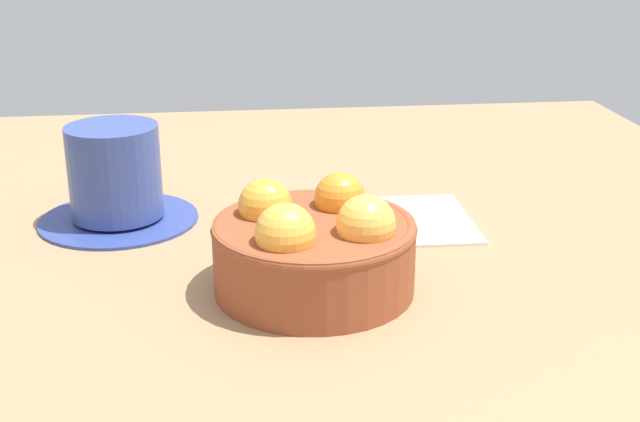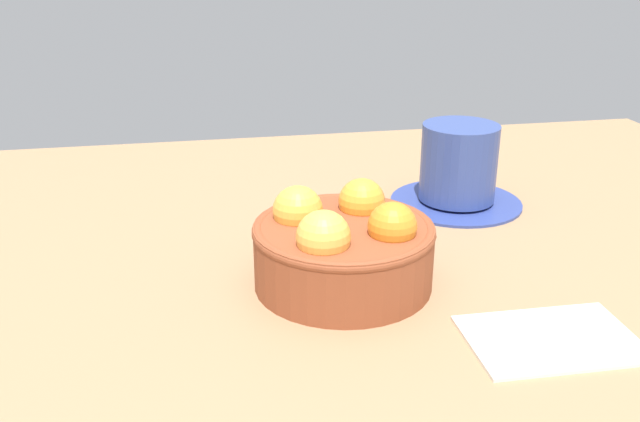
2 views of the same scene
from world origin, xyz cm
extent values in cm
cube|color=#997551|center=(0.00, 0.00, -2.19)|extent=(117.67, 95.73, 4.38)
cylinder|color=brown|center=(0.00, 0.00, 2.75)|extent=(15.30, 15.30, 5.50)
torus|color=brown|center=(0.00, 0.00, 5.10)|extent=(15.50, 15.50, 1.00)
sphere|color=orange|center=(3.50, -2.43, 6.15)|extent=(4.07, 4.07, 4.07)
sphere|color=gold|center=(2.43, 3.50, 6.15)|extent=(4.19, 4.19, 4.19)
sphere|color=#F6AB3E|center=(-3.50, 2.43, 6.15)|extent=(4.37, 4.37, 4.37)
sphere|color=#F9AE46|center=(-2.43, -3.50, 6.15)|extent=(4.37, 4.37, 4.37)
cylinder|color=navy|center=(16.71, 16.46, 0.30)|extent=(14.64, 14.64, 0.60)
cylinder|color=#33478C|center=(16.71, 16.46, 4.85)|extent=(8.40, 8.40, 8.49)
cube|color=white|center=(13.28, -11.78, 0.30)|extent=(12.79, 8.68, 0.60)
camera|label=1|loc=(-58.97, 6.46, 28.46)|focal=47.85mm
camera|label=2|loc=(-11.86, -51.74, 28.10)|focal=38.59mm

